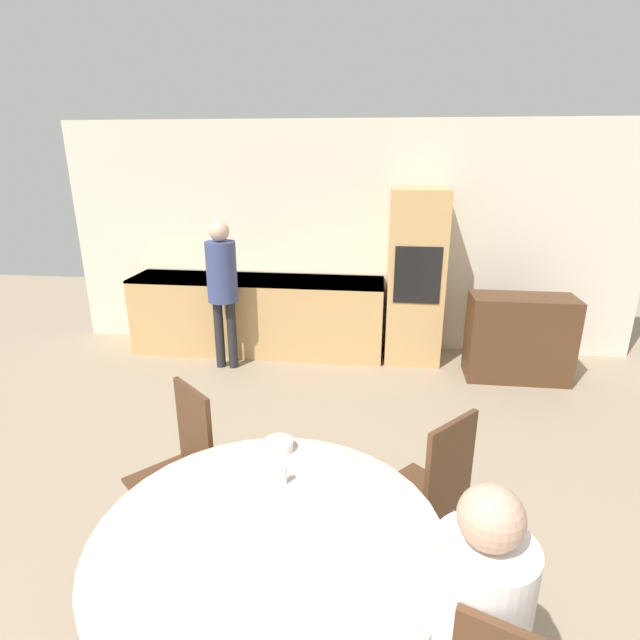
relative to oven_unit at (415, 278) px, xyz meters
The scene contains 11 objects.
wall_back 0.94m from the oven_unit, 157.20° to the left, with size 6.57×0.05×2.60m.
kitchen_counter 1.86m from the oven_unit, behind, with size 2.90×0.60×0.89m.
oven_unit is the anchor object (origin of this frame).
sideboard 1.24m from the oven_unit, 21.08° to the right, with size 1.03×0.45×0.89m.
dining_table 3.89m from the oven_unit, 101.96° to the right, with size 1.47×1.47×0.76m.
chair_far_left 3.41m from the oven_unit, 115.88° to the right, with size 0.56×0.56×1.00m.
chair_far_right 3.14m from the oven_unit, 91.04° to the right, with size 0.57×0.57×1.00m.
person_seated 4.13m from the oven_unit, 90.23° to the right, with size 0.33×0.40×1.30m.
person_standing 2.09m from the oven_unit, 166.01° to the right, with size 0.32×0.32×1.60m.
bowl_near 3.30m from the oven_unit, 105.53° to the right, with size 0.15×0.15×0.05m.
salt_shaker 3.54m from the oven_unit, 103.01° to the right, with size 0.03×0.03×0.09m.
Camera 1 is at (0.42, -0.58, 2.26)m, focal length 28.00 mm.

